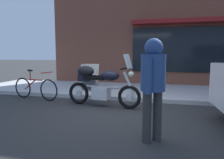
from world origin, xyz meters
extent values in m
plane|color=#2E2E2E|center=(0.00, 0.00, 0.00)|extent=(80.00, 80.00, 0.00)
torus|color=black|center=(0.23, 0.42, 0.30)|extent=(0.61, 0.16, 0.61)
cylinder|color=silver|center=(0.23, 0.42, 0.30)|extent=(0.17, 0.08, 0.16)
torus|color=black|center=(-1.22, 0.60, 0.30)|extent=(0.61, 0.16, 0.61)
cylinder|color=silver|center=(-1.22, 0.60, 0.30)|extent=(0.17, 0.08, 0.16)
cube|color=silver|center=(-0.55, 0.52, 0.35)|extent=(0.47, 0.35, 0.32)
cylinder|color=silver|center=(-0.50, 0.51, 0.52)|extent=(0.95, 0.18, 0.06)
ellipsoid|color=black|center=(-0.30, 0.49, 0.82)|extent=(0.55, 0.34, 0.26)
cube|color=black|center=(-0.71, 0.54, 0.76)|extent=(0.62, 0.31, 0.11)
cube|color=black|center=(-1.04, 0.58, 0.74)|extent=(0.30, 0.25, 0.18)
cylinder|color=silver|center=(0.23, 0.42, 0.62)|extent=(0.35, 0.11, 0.67)
cylinder|color=black|center=(0.11, 0.44, 1.02)|extent=(0.11, 0.62, 0.04)
cube|color=silver|center=(0.19, 0.43, 1.20)|extent=(0.19, 0.34, 0.35)
sphere|color=#EAEACC|center=(0.27, 0.42, 0.88)|extent=(0.14, 0.14, 0.14)
cube|color=#A6A6A6|center=(-0.96, 0.81, 0.58)|extent=(0.46, 0.25, 0.44)
cube|color=black|center=(-0.96, 0.92, 0.58)|extent=(0.37, 0.06, 0.03)
ellipsoid|color=black|center=(-0.99, 0.57, 0.92)|extent=(0.52, 0.38, 0.28)
torus|color=black|center=(-2.24, 0.74, 0.32)|extent=(0.64, 0.16, 0.64)
torus|color=black|center=(-3.26, 0.93, 0.32)|extent=(0.64, 0.16, 0.64)
cylinder|color=#B22323|center=(-2.75, 0.84, 0.60)|extent=(0.57, 0.14, 0.04)
cylinder|color=#B22323|center=(-2.95, 0.88, 0.44)|extent=(0.45, 0.12, 0.33)
cylinder|color=#B22323|center=(-2.93, 0.87, 0.72)|extent=(0.03, 0.03, 0.30)
ellipsoid|color=black|center=(-2.93, 0.87, 0.88)|extent=(0.23, 0.14, 0.06)
cylinder|color=#B22323|center=(-2.28, 0.75, 0.84)|extent=(0.11, 0.48, 0.03)
cylinder|color=#2F2F2F|center=(0.85, -1.55, 0.41)|extent=(0.14, 0.14, 0.82)
cylinder|color=#2F2F2F|center=(1.00, -1.43, 0.41)|extent=(0.14, 0.14, 0.82)
cylinder|color=navy|center=(0.93, -1.49, 1.10)|extent=(0.46, 0.46, 0.56)
sphere|color=navy|center=(0.93, -1.49, 1.48)|extent=(0.28, 0.28, 0.28)
sphere|color=tan|center=(0.87, -1.48, 1.48)|extent=(0.17, 0.17, 0.17)
cylinder|color=navy|center=(0.88, -1.71, 1.07)|extent=(0.10, 0.10, 0.53)
cylinder|color=navy|center=(0.98, -1.27, 1.07)|extent=(0.10, 0.10, 0.53)
cube|color=silver|center=(-1.58, 2.37, 0.57)|extent=(0.55, 0.19, 0.89)
cube|color=silver|center=(-1.58, 2.59, 0.57)|extent=(0.55, 0.19, 0.89)
camera|label=1|loc=(1.14, -4.82, 1.38)|focal=34.40mm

